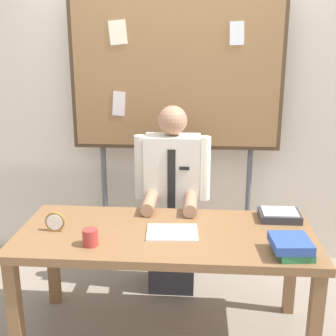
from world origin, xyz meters
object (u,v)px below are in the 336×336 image
Objects in this scene: bulletin_board at (176,75)px; desk_clock at (55,222)px; open_notebook at (172,232)px; paper_tray at (279,215)px; coffee_mug at (90,237)px; person at (172,207)px; book_stack at (291,246)px; desk at (166,244)px.

bulletin_board is 1.48m from desk_clock.
paper_tray is at bearing 21.83° from open_notebook.
desk_clock is 1.24× the size of coffee_mug.
coffee_mug is at bearing -116.51° from person.
person is 1.02m from bulletin_board.
person is 5.44× the size of paper_tray.
person is at bearing -89.97° from bulletin_board.
person reaches higher than coffee_mug.
desk is at bearing 160.99° from book_stack.
person reaches higher than open_notebook.
desk is 0.81× the size of bulletin_board.
person is 1.11m from book_stack.
person is 0.94m from desk_clock.
coffee_mug is at bearing -108.54° from bulletin_board.
paper_tray is at bearing 19.30° from desk.
person is at bearing 129.47° from book_stack.
open_notebook is at bearing 161.46° from book_stack.
bulletin_board reaches higher than person.
bulletin_board is at bearing 92.27° from open_notebook.
bulletin_board is at bearing 119.26° from book_stack.
desk is 7.36× the size of book_stack.
open_notebook is (0.04, -0.63, 0.08)m from person.
coffee_mug is at bearing -156.86° from open_notebook.
coffee_mug reaches higher than book_stack.
open_notebook is at bearing -86.32° from person.
bulletin_board reaches higher than paper_tray.
person is at bearing 153.59° from paper_tray.
coffee_mug is at bearing -152.60° from desk.
desk_clock is (-0.67, -0.64, 0.13)m from person.
desk_clock reaches higher than open_notebook.
paper_tray reaches higher than desk.
desk_clock reaches higher than coffee_mug.
person is 4.65× the size of open_notebook.
person is 14.62× the size of coffee_mug.
bulletin_board is 1.34m from open_notebook.
coffee_mug is (-0.41, -0.82, 0.12)m from person.
bulletin_board reaches higher than book_stack.
desk is 1.38m from bulletin_board.
desk_clock is at bearing -122.79° from bulletin_board.
book_stack is 2.53× the size of coffee_mug.
person is at bearing 63.49° from coffee_mug.
book_stack is at bearing -8.64° from desk_clock.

